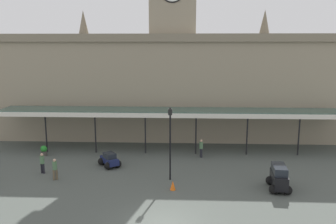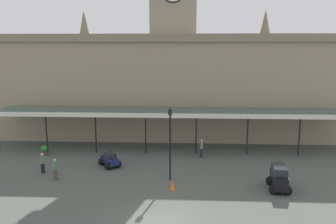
% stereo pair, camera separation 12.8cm
% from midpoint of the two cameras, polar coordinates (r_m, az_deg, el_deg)
% --- Properties ---
extents(station_building, '(43.65, 7.15, 19.16)m').
position_cam_midpoint_polar(station_building, '(39.88, 0.70, 4.96)').
color(station_building, gray).
rests_on(station_building, ground).
extents(entrance_canopy, '(33.55, 3.26, 3.99)m').
position_cam_midpoint_polar(entrance_canopy, '(34.47, 0.38, 0.07)').
color(entrance_canopy, '#38564C').
rests_on(entrance_canopy, ground).
extents(car_black_van, '(1.74, 2.48, 1.77)m').
position_cam_midpoint_polar(car_black_van, '(27.00, 17.17, -10.13)').
color(car_black_van, black).
rests_on(car_black_van, ground).
extents(car_navy_sedan, '(2.14, 2.25, 1.19)m').
position_cam_midpoint_polar(car_navy_sedan, '(30.97, -9.44, -7.67)').
color(car_navy_sedan, '#19214C').
rests_on(car_navy_sedan, ground).
extents(pedestrian_beside_cars, '(0.36, 0.34, 1.67)m').
position_cam_midpoint_polar(pedestrian_beside_cars, '(30.59, -19.57, -7.60)').
color(pedestrian_beside_cars, black).
rests_on(pedestrian_beside_cars, ground).
extents(pedestrian_crossing_forecourt, '(0.34, 0.34, 1.67)m').
position_cam_midpoint_polar(pedestrian_crossing_forecourt, '(28.88, -17.75, -8.57)').
color(pedestrian_crossing_forecourt, brown).
rests_on(pedestrian_crossing_forecourt, ground).
extents(pedestrian_near_entrance, '(0.34, 0.38, 1.67)m').
position_cam_midpoint_polar(pedestrian_near_entrance, '(32.97, 5.21, -5.68)').
color(pedestrian_near_entrance, black).
rests_on(pedestrian_near_entrance, ground).
extents(victorian_lamppost, '(0.30, 0.30, 5.65)m').
position_cam_midpoint_polar(victorian_lamppost, '(26.81, 0.21, -3.85)').
color(victorian_lamppost, black).
rests_on(victorian_lamppost, ground).
extents(traffic_cone, '(0.40, 0.40, 0.68)m').
position_cam_midpoint_polar(traffic_cone, '(25.93, 0.63, -11.63)').
color(traffic_cone, orange).
rests_on(traffic_cone, ground).
extents(planter_near_kerb, '(0.60, 0.60, 0.96)m').
position_cam_midpoint_polar(planter_near_kerb, '(35.36, -19.32, -5.84)').
color(planter_near_kerb, '#47423D').
rests_on(planter_near_kerb, ground).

